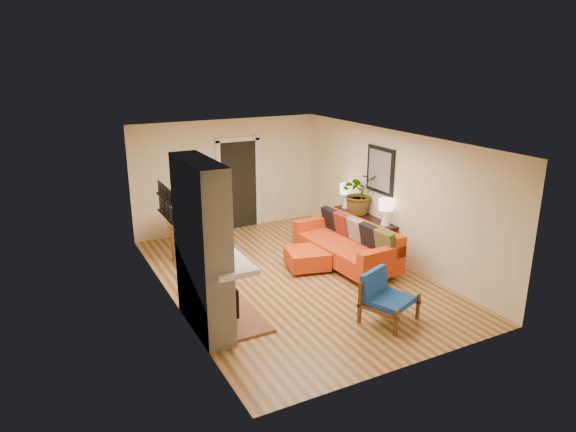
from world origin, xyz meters
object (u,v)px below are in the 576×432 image
dining_table (189,224)px  lamp_far (346,193)px  sofa (349,244)px  houseplant (360,193)px  console_table (364,223)px  ottoman (307,258)px  blue_chair (384,294)px  lamp_near (386,209)px

dining_table → lamp_far: lamp_far is taller
sofa → houseplant: size_ratio=2.59×
dining_table → houseplant: houseplant is taller
lamp_far → houseplant: (-0.01, -0.52, 0.12)m
console_table → houseplant: bearing=93.0°
ottoman → console_table: (1.63, 0.42, 0.35)m
blue_chair → ottoman: bearing=92.1°
dining_table → blue_chair: bearing=-66.3°
dining_table → console_table: bearing=-23.6°
console_table → sofa: bearing=-143.7°
ottoman → lamp_far: bearing=34.6°
ottoman → houseplant: bearing=20.6°
sofa → lamp_far: 1.62m
blue_chair → console_table: (1.55, 2.70, 0.16)m
lamp_near → houseplant: houseplant is taller
lamp_far → ottoman: bearing=-145.4°
lamp_near → blue_chair: bearing=-127.7°
dining_table → console_table: (3.38, -1.48, -0.06)m
blue_chair → dining_table: dining_table is taller
lamp_near → houseplant: bearing=90.6°
dining_table → console_table: size_ratio=1.00×
console_table → houseplant: houseplant is taller
dining_table → sofa: bearing=-37.8°
lamp_far → console_table: bearing=-90.0°
sofa → lamp_near: 1.01m
console_table → blue_chair: bearing=-119.9°
ottoman → lamp_far: size_ratio=1.72×
dining_table → lamp_far: size_ratio=3.41×
blue_chair → lamp_far: size_ratio=1.77×
console_table → lamp_near: (0.00, -0.69, 0.49)m
ottoman → lamp_far: 2.15m
houseplant → sofa: bearing=-134.9°
sofa → lamp_far: bearing=59.1°
blue_chair → lamp_near: (1.55, 2.01, 0.64)m
lamp_near → lamp_far: bearing=90.0°
ottoman → lamp_near: 1.86m
lamp_far → houseplant: bearing=-91.1°
console_table → lamp_far: size_ratio=3.43×
ottoman → dining_table: size_ratio=0.50×
houseplant → lamp_near: bearing=-89.4°
console_table → houseplant: (-0.01, 0.19, 0.61)m
lamp_near → console_table: bearing=90.0°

